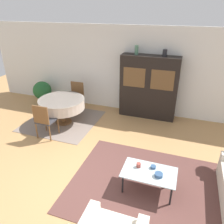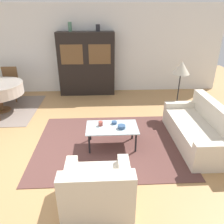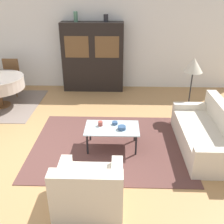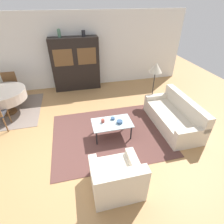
% 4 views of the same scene
% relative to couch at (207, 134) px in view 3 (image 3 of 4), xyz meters
% --- Properties ---
extents(ground_plane, '(14.00, 14.00, 0.00)m').
position_rel_couch_xyz_m(ground_plane, '(-3.11, -0.29, -0.29)').
color(ground_plane, tan).
extents(wall_back, '(10.00, 0.06, 2.70)m').
position_rel_couch_xyz_m(wall_back, '(-3.11, 3.34, 1.06)').
color(wall_back, white).
rests_on(wall_back, ground_plane).
extents(area_rug, '(2.96, 2.37, 0.01)m').
position_rel_couch_xyz_m(area_rug, '(-1.82, 0.03, -0.28)').
color(area_rug, brown).
rests_on(area_rug, ground_plane).
extents(couch, '(0.87, 1.90, 0.82)m').
position_rel_couch_xyz_m(couch, '(0.00, 0.00, 0.00)').
color(couch, beige).
rests_on(couch, ground_plane).
extents(armchair, '(0.91, 0.84, 0.79)m').
position_rel_couch_xyz_m(armchair, '(-2.05, -1.53, 0.00)').
color(armchair, beige).
rests_on(armchair, ground_plane).
extents(coffee_table, '(1.00, 0.59, 0.42)m').
position_rel_couch_xyz_m(coffee_table, '(-1.78, -0.04, 0.10)').
color(coffee_table, black).
rests_on(coffee_table, area_rug).
extents(display_cabinet, '(1.71, 0.45, 1.91)m').
position_rel_couch_xyz_m(display_cabinet, '(-2.41, 3.06, 0.67)').
color(display_cabinet, black).
rests_on(display_cabinet, ground_plane).
extents(dining_chair_far, '(0.44, 0.44, 0.96)m').
position_rel_couch_xyz_m(dining_chair_far, '(-4.69, 2.66, 0.26)').
color(dining_chair_far, brown).
rests_on(dining_chair_far, dining_rug).
extents(floor_lamp, '(0.41, 0.41, 1.38)m').
position_rel_couch_xyz_m(floor_lamp, '(-0.04, 1.35, 0.89)').
color(floor_lamp, black).
rests_on(floor_lamp, ground_plane).
extents(cup, '(0.09, 0.09, 0.09)m').
position_rel_couch_xyz_m(cup, '(-2.00, 0.03, 0.18)').
color(cup, '#9E4238').
rests_on(cup, coffee_table).
extents(bowl, '(0.15, 0.15, 0.06)m').
position_rel_couch_xyz_m(bowl, '(-1.60, -0.10, 0.17)').
color(bowl, '#33517A').
rests_on(bowl, coffee_table).
extents(bowl_small, '(0.10, 0.10, 0.05)m').
position_rel_couch_xyz_m(bowl_small, '(-1.73, 0.09, 0.17)').
color(bowl_small, '#33517A').
rests_on(bowl_small, coffee_table).
extents(vase_tall, '(0.11, 0.11, 0.26)m').
position_rel_couch_xyz_m(vase_tall, '(-2.84, 3.06, 1.76)').
color(vase_tall, '#4C7A60').
rests_on(vase_tall, display_cabinet).
extents(vase_short, '(0.12, 0.12, 0.19)m').
position_rel_couch_xyz_m(vase_short, '(-2.04, 3.06, 1.72)').
color(vase_short, '#232328').
rests_on(vase_short, display_cabinet).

